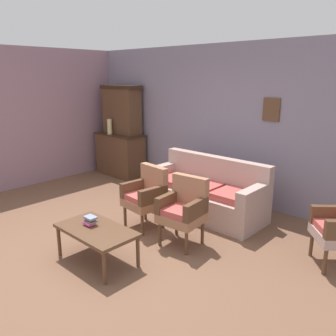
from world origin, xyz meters
name	(u,v)px	position (x,y,z in m)	size (l,w,h in m)	color
ground_plane	(108,244)	(0.00, 0.00, 0.00)	(7.68, 7.68, 0.00)	brown
wall_back_with_decor	(224,123)	(0.00, 2.63, 1.35)	(6.40, 0.09, 2.70)	gray
side_cabinet	(120,154)	(-2.45, 2.25, 0.47)	(1.16, 0.55, 0.93)	brown
cabinet_upper_hutch	(122,109)	(-2.45, 2.33, 1.45)	(0.99, 0.38, 1.03)	brown
vase_on_cabinet	(110,127)	(-2.55, 2.06, 1.09)	(0.10, 0.10, 0.33)	#CEBD85
floral_couch	(205,194)	(0.30, 1.73, 0.33)	(1.96, 0.81, 0.90)	tan
armchair_near_couch_end	(146,194)	(-0.03, 0.75, 0.50)	(0.57, 0.54, 0.90)	#9E6B4C
armchair_row_middle	(184,208)	(0.72, 0.71, 0.50)	(0.57, 0.54, 0.90)	#9E6B4C
coffee_table	(96,232)	(0.26, -0.35, 0.38)	(1.00, 0.56, 0.42)	brown
book_stack_on_table	(90,220)	(0.12, -0.33, 0.48)	(0.16, 0.13, 0.11)	#A46549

